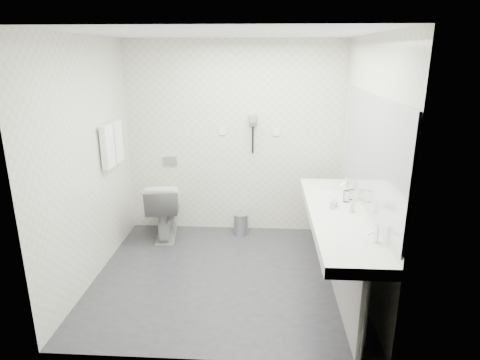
{
  "coord_description": "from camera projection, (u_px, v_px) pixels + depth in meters",
  "views": [
    {
      "loc": [
        0.4,
        -4.0,
        2.34
      ],
      "look_at": [
        0.15,
        0.15,
        1.05
      ],
      "focal_mm": 31.03,
      "sensor_mm": 36.0,
      "label": 1
    }
  ],
  "objects": [
    {
      "name": "glass_left",
      "position": [
        346.0,
        196.0,
        4.28
      ],
      "size": [
        0.08,
        0.08,
        0.12
      ],
      "primitive_type": "cylinder",
      "rotation": [
        0.0,
        0.0,
        0.34
      ],
      "color": "silver",
      "rests_on": "vanity_counter"
    },
    {
      "name": "soap_bottle_a",
      "position": [
        332.0,
        204.0,
        4.09
      ],
      "size": [
        0.05,
        0.05,
        0.1
      ],
      "primitive_type": "imported",
      "rotation": [
        0.0,
        0.0,
        -0.04
      ],
      "color": "beige",
      "rests_on": "vanity_counter"
    },
    {
      "name": "glass_right",
      "position": [
        351.0,
        194.0,
        4.35
      ],
      "size": [
        0.07,
        0.07,
        0.11
      ],
      "primitive_type": "cylinder",
      "rotation": [
        0.0,
        0.0,
        -0.18
      ],
      "color": "silver",
      "rests_on": "vanity_counter"
    },
    {
      "name": "dryer_barrel",
      "position": [
        253.0,
        119.0,
        5.2
      ],
      "size": [
        0.08,
        0.14,
        0.08
      ],
      "primitive_type": "cylinder",
      "rotation": [
        1.57,
        0.0,
        0.0
      ],
      "color": "gray",
      "rests_on": "dryer_cradle"
    },
    {
      "name": "mirror",
      "position": [
        371.0,
        152.0,
        3.83
      ],
      "size": [
        0.02,
        2.2,
        1.05
      ],
      "primitive_type": "cube",
      "color": "#B2BCC6",
      "rests_on": "wall_right"
    },
    {
      "name": "wall_back",
      "position": [
        234.0,
        139.0,
        5.4
      ],
      "size": [
        2.8,
        0.0,
        2.8
      ],
      "primitive_type": "plane",
      "rotation": [
        1.57,
        0.0,
        0.0
      ],
      "color": "silver",
      "rests_on": "floor"
    },
    {
      "name": "soap_bottle_b",
      "position": [
        335.0,
        202.0,
        4.16
      ],
      "size": [
        0.07,
        0.07,
        0.08
      ],
      "primitive_type": "imported",
      "rotation": [
        0.0,
        0.0,
        -0.17
      ],
      "color": "beige",
      "rests_on": "vanity_counter"
    },
    {
      "name": "wall_left",
      "position": [
        88.0,
        163.0,
        4.24
      ],
      "size": [
        0.0,
        2.6,
        2.6
      ],
      "primitive_type": "plane",
      "rotation": [
        1.57,
        0.0,
        1.57
      ],
      "color": "silver",
      "rests_on": "floor"
    },
    {
      "name": "faucet_far",
      "position": [
        347.0,
        185.0,
        4.61
      ],
      "size": [
        0.04,
        0.04,
        0.15
      ],
      "primitive_type": "cylinder",
      "color": "silver",
      "rests_on": "vanity_counter"
    },
    {
      "name": "vanity_post_near",
      "position": [
        364.0,
        320.0,
        3.17
      ],
      "size": [
        0.06,
        0.06,
        0.75
      ],
      "primitive_type": "cylinder",
      "color": "silver",
      "rests_on": "floor"
    },
    {
      "name": "switch_plate_a",
      "position": [
        222.0,
        132.0,
        5.36
      ],
      "size": [
        0.09,
        0.02,
        0.09
      ],
      "primitive_type": "cube",
      "color": "white",
      "rests_on": "wall_back"
    },
    {
      "name": "towel_rail",
      "position": [
        109.0,
        125.0,
        4.67
      ],
      "size": [
        0.02,
        0.62,
        0.02
      ],
      "primitive_type": "cylinder",
      "rotation": [
        1.57,
        0.0,
        0.0
      ],
      "color": "silver",
      "rests_on": "wall_left"
    },
    {
      "name": "flush_plate",
      "position": [
        170.0,
        161.0,
        5.52
      ],
      "size": [
        0.18,
        0.02,
        0.12
      ],
      "primitive_type": "cube",
      "color": "#B2B5BA",
      "rests_on": "wall_back"
    },
    {
      "name": "pedal_bin",
      "position": [
        241.0,
        224.0,
        5.52
      ],
      "size": [
        0.22,
        0.22,
        0.27
      ],
      "primitive_type": "cylinder",
      "rotation": [
        0.0,
        0.0,
        -0.15
      ],
      "color": "#B2B5BA",
      "rests_on": "floor"
    },
    {
      "name": "wall_right",
      "position": [
        366.0,
        167.0,
        4.08
      ],
      "size": [
        0.0,
        2.6,
        2.6
      ],
      "primitive_type": "plane",
      "rotation": [
        1.57,
        0.0,
        -1.57
      ],
      "color": "silver",
      "rests_on": "floor"
    },
    {
      "name": "dryer_cord",
      "position": [
        253.0,
        140.0,
        5.34
      ],
      "size": [
        0.02,
        0.02,
        0.35
      ],
      "primitive_type": "cylinder",
      "color": "black",
      "rests_on": "dryer_cradle"
    },
    {
      "name": "dryer_cradle",
      "position": [
        253.0,
        121.0,
        5.28
      ],
      "size": [
        0.1,
        0.04,
        0.14
      ],
      "primitive_type": "cube",
      "color": "gray",
      "rests_on": "wall_back"
    },
    {
      "name": "wall_front",
      "position": [
        207.0,
        213.0,
        2.92
      ],
      "size": [
        2.8,
        0.0,
        2.8
      ],
      "primitive_type": "plane",
      "rotation": [
        -1.57,
        0.0,
        0.0
      ],
      "color": "silver",
      "rests_on": "floor"
    },
    {
      "name": "towel_far",
      "position": [
        116.0,
        141.0,
        4.87
      ],
      "size": [
        0.07,
        0.24,
        0.48
      ],
      "primitive_type": "cube",
      "color": "white",
      "rests_on": "towel_rail"
    },
    {
      "name": "toilet",
      "position": [
        164.0,
        209.0,
        5.39
      ],
      "size": [
        0.52,
        0.8,
        0.76
      ],
      "primitive_type": "imported",
      "rotation": [
        0.0,
        0.0,
        3.28
      ],
      "color": "white",
      "rests_on": "floor"
    },
    {
      "name": "vanity_counter",
      "position": [
        338.0,
        217.0,
        4.03
      ],
      "size": [
        0.55,
        2.2,
        0.1
      ],
      "primitive_type": "cube",
      "color": "white",
      "rests_on": "floor"
    },
    {
      "name": "towel_near",
      "position": [
        108.0,
        147.0,
        4.6
      ],
      "size": [
        0.07,
        0.24,
        0.48
      ],
      "primitive_type": "cube",
      "color": "white",
      "rests_on": "towel_rail"
    },
    {
      "name": "basin_far",
      "position": [
        328.0,
        192.0,
        4.64
      ],
      "size": [
        0.4,
        0.31,
        0.05
      ],
      "primitive_type": "ellipsoid",
      "color": "white",
      "rests_on": "vanity_counter"
    },
    {
      "name": "switch_plate_b",
      "position": [
        276.0,
        132.0,
        5.32
      ],
      "size": [
        0.09,
        0.02,
        0.09
      ],
      "primitive_type": "cube",
      "color": "white",
      "rests_on": "wall_back"
    },
    {
      "name": "vanity_post_far",
      "position": [
        326.0,
        217.0,
        5.15
      ],
      "size": [
        0.06,
        0.06,
        0.75
      ],
      "primitive_type": "cylinder",
      "color": "silver",
      "rests_on": "floor"
    },
    {
      "name": "bin_lid",
      "position": [
        241.0,
        214.0,
        5.48
      ],
      "size": [
        0.2,
        0.2,
        0.02
      ],
      "primitive_type": "cylinder",
      "color": "#B2B5BA",
      "rests_on": "pedal_bin"
    },
    {
      "name": "ceiling",
      "position": [
        223.0,
        33.0,
        3.79
      ],
      "size": [
        2.8,
        2.8,
        0.0
      ],
      "primitive_type": "plane",
      "rotation": [
        3.14,
        0.0,
        0.0
      ],
      "color": "white",
      "rests_on": "wall_back"
    },
    {
      "name": "basin_near",
      "position": [
        351.0,
        243.0,
        3.4
      ],
      "size": [
        0.4,
        0.31,
        0.05
      ],
      "primitive_type": "ellipsoid",
      "color": "white",
      "rests_on": "vanity_counter"
    },
    {
      "name": "faucet_near",
      "position": [
        376.0,
        234.0,
        3.37
      ],
      "size": [
        0.04,
        0.04,
        0.15
      ],
      "primitive_type": "cylinder",
      "color": "silver",
      "rests_on": "vanity_counter"
    },
    {
      "name": "floor",
      "position": [
        225.0,
        276.0,
        4.53
      ],
      "size": [
        2.8,
        2.8,
        0.0
      ],
      "primitive_type": "plane",
      "color": "#2C2B31",
      "rests_on": "ground"
    },
    {
      "name": "soap_bottle_c",
      "position": [
        352.0,
        206.0,
        3.99
      ],
      "size": [
        0.06,
        0.06,
        0.13
      ],
      "primitive_type": "imported",
      "rotation": [
        0.0,
        0.0,
        -0.32
      ],
      "color": "beige",
      "rests_on": "vanity_counter"
    },
    {
      "name": "vanity_panel",
      "position": [
        337.0,
        256.0,
        4.16
      ],
      "size": [
        0.03,
        2.15,
        0.75
      ],
      "primitive_type": "cube",
      "color": "#9A9592",
      "rests_on": "floor"
    }
  ]
}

